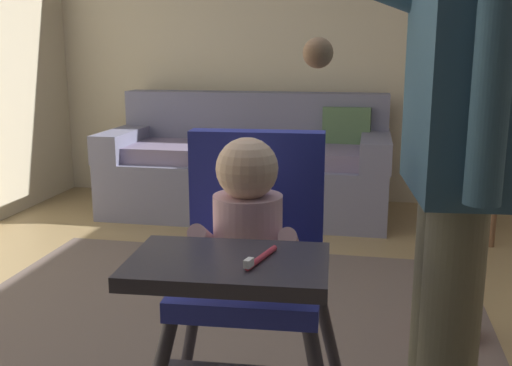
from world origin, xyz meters
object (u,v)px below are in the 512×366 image
side_table (462,179)px  sippy_cup (467,149)px  toy_ball_second (456,316)px  adult_standing (454,154)px  couch (249,167)px  high_chair (249,250)px

side_table → sippy_cup: size_ratio=5.20×
side_table → toy_ball_second: bearing=-97.9°
adult_standing → sippy_cup: (0.40, 2.41, -0.36)m
toy_ball_second → side_table: (0.20, 1.44, 0.28)m
adult_standing → sippy_cup: 2.47m
couch → toy_ball_second: size_ratio=10.50×
high_chair → sippy_cup: size_ratio=9.74×
adult_standing → side_table: bearing=-104.0°
side_table → sippy_cup: 0.19m
high_chair → toy_ball_second: 1.34m
toy_ball_second → high_chair: bearing=-123.6°
couch → side_table: couch is taller
couch → adult_standing: bearing=21.0°
toy_ball_second → sippy_cup: (0.22, 1.44, 0.47)m
couch → side_table: size_ratio=3.89×
couch → sippy_cup: (1.46, -0.35, 0.24)m
couch → adult_standing: 3.01m
high_chair → toy_ball_second: size_ratio=5.06×
toy_ball_second → side_table: bearing=82.1°
couch → sippy_cup: couch is taller
side_table → sippy_cup: bearing=0.0°
adult_standing → side_table: size_ratio=3.17×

